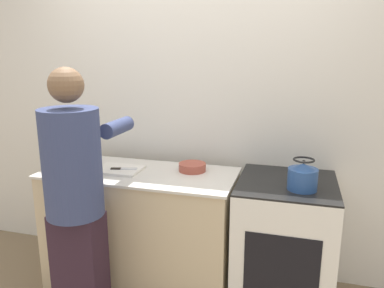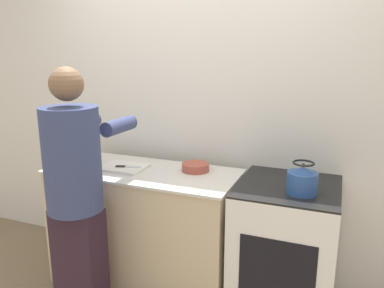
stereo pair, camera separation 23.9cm
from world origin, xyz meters
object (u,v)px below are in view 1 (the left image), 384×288
object	(u,v)px
person	(76,195)
knife	(123,169)
bowl_prep	(192,167)
kettle	(303,177)
oven	(283,245)
cutting_board	(119,170)
canister_jar	(67,155)

from	to	relation	value
person	knife	size ratio (longest dim) A/B	8.67
person	bowl_prep	xyz separation A→B (m)	(0.55, 0.62, 0.03)
kettle	oven	bearing A→B (deg)	126.56
cutting_board	oven	bearing A→B (deg)	3.09
oven	cutting_board	distance (m)	1.25
bowl_prep	canister_jar	size ratio (longest dim) A/B	1.20
person	kettle	xyz separation A→B (m)	(1.30, 0.42, 0.10)
knife	person	bearing A→B (deg)	-115.51
oven	knife	world-z (taller)	knife
knife	kettle	distance (m)	1.22
knife	kettle	bearing A→B (deg)	-18.44
knife	bowl_prep	xyz separation A→B (m)	(0.47, 0.15, 0.01)
cutting_board	canister_jar	size ratio (longest dim) A/B	1.97
person	canister_jar	size ratio (longest dim) A/B	10.16
person	kettle	world-z (taller)	person
oven	bowl_prep	bearing A→B (deg)	173.15
oven	kettle	distance (m)	0.55
knife	kettle	size ratio (longest dim) A/B	0.97
kettle	canister_jar	bearing A→B (deg)	177.76
kettle	bowl_prep	world-z (taller)	kettle
kettle	bowl_prep	size ratio (longest dim) A/B	1.00
person	canister_jar	distance (m)	0.63
bowl_prep	kettle	bearing A→B (deg)	-14.87
person	bowl_prep	world-z (taller)	person
person	canister_jar	world-z (taller)	person
kettle	canister_jar	distance (m)	1.68
person	bowl_prep	size ratio (longest dim) A/B	8.45
oven	cutting_board	bearing A→B (deg)	-176.91
knife	cutting_board	bearing A→B (deg)	154.22
bowl_prep	knife	bearing A→B (deg)	-162.36
oven	cutting_board	xyz separation A→B (m)	(-1.16, -0.06, 0.45)
oven	kettle	size ratio (longest dim) A/B	4.63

